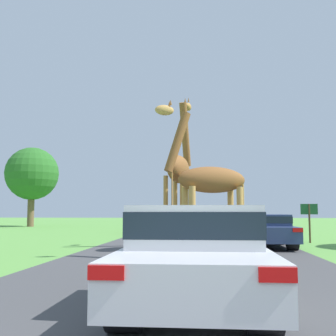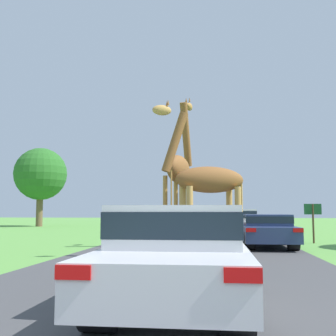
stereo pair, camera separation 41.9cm
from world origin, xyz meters
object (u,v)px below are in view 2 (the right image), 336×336
(car_queue_right, at_px, (238,223))
(car_far_ahead, at_px, (267,229))
(car_verge_right, at_px, (163,221))
(car_lead_maroon, at_px, (178,252))
(giraffe_companion, at_px, (207,184))
(tree_centre_back, at_px, (41,174))
(giraffe_near_road, at_px, (180,170))
(sign_post, at_px, (313,216))
(car_queue_left, at_px, (221,220))

(car_queue_right, height_order, car_far_ahead, car_queue_right)
(car_verge_right, bearing_deg, car_lead_maroon, -82.10)
(giraffe_companion, xyz_separation_m, car_far_ahead, (2.11, 3.70, -1.46))
(car_far_ahead, xyz_separation_m, tree_centre_back, (-16.96, 18.84, 3.83))
(car_lead_maroon, relative_size, car_queue_right, 1.03)
(giraffe_near_road, distance_m, giraffe_companion, 2.49)
(car_lead_maroon, height_order, sign_post, sign_post)
(car_verge_right, distance_m, sign_post, 10.58)
(car_queue_left, height_order, car_verge_right, car_verge_right)
(car_queue_right, relative_size, car_far_ahead, 1.02)
(giraffe_near_road, distance_m, tree_centre_back, 24.68)
(giraffe_near_road, distance_m, car_queue_left, 16.88)
(sign_post, bearing_deg, car_queue_left, 105.57)
(giraffe_companion, height_order, car_queue_left, giraffe_companion)
(car_queue_left, bearing_deg, tree_centre_back, 166.69)
(sign_post, bearing_deg, car_far_ahead, -134.66)
(tree_centre_back, bearing_deg, car_far_ahead, -48.00)
(giraffe_near_road, relative_size, sign_post, 3.47)
(sign_post, bearing_deg, car_queue_right, 133.59)
(car_far_ahead, distance_m, car_verge_right, 11.11)
(car_lead_maroon, bearing_deg, tree_centre_back, 116.87)
(giraffe_near_road, xyz_separation_m, car_verge_right, (-2.03, 11.35, -1.99))
(tree_centre_back, bearing_deg, car_verge_right, -37.19)
(giraffe_near_road, bearing_deg, car_verge_right, 110.60)
(giraffe_companion, bearing_deg, tree_centre_back, 11.47)
(car_queue_left, bearing_deg, car_far_ahead, -84.38)
(car_lead_maroon, xyz_separation_m, car_far_ahead, (2.37, 9.96, -0.10))
(sign_post, bearing_deg, tree_centre_back, 138.86)
(giraffe_near_road, height_order, car_queue_right, giraffe_near_road)
(giraffe_near_road, height_order, sign_post, giraffe_near_road)
(tree_centre_back, bearing_deg, giraffe_companion, -56.62)
(giraffe_companion, distance_m, car_verge_right, 13.95)
(car_queue_right, relative_size, car_queue_left, 0.90)
(giraffe_companion, xyz_separation_m, car_lead_maroon, (-0.26, -6.25, -1.36))
(giraffe_near_road, height_order, car_far_ahead, giraffe_near_road)
(car_queue_left, xyz_separation_m, car_far_ahead, (1.49, -15.18, -0.03))
(giraffe_companion, bearing_deg, car_lead_maroon, 155.71)
(giraffe_companion, height_order, sign_post, giraffe_companion)
(car_verge_right, height_order, sign_post, sign_post)
(car_far_ahead, height_order, car_verge_right, car_verge_right)
(car_lead_maroon, bearing_deg, sign_post, 69.60)
(car_far_ahead, distance_m, sign_post, 3.07)
(car_lead_maroon, height_order, car_queue_left, car_lead_maroon)
(giraffe_near_road, relative_size, car_queue_left, 1.19)
(giraffe_near_road, relative_size, tree_centre_back, 0.83)
(giraffe_companion, bearing_deg, sign_post, -57.84)
(car_far_ahead, bearing_deg, car_queue_left, 95.62)
(car_lead_maroon, bearing_deg, giraffe_near_road, 94.83)
(car_lead_maroon, height_order, car_verge_right, car_lead_maroon)
(giraffe_companion, xyz_separation_m, tree_centre_back, (-14.85, 22.54, 2.36))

